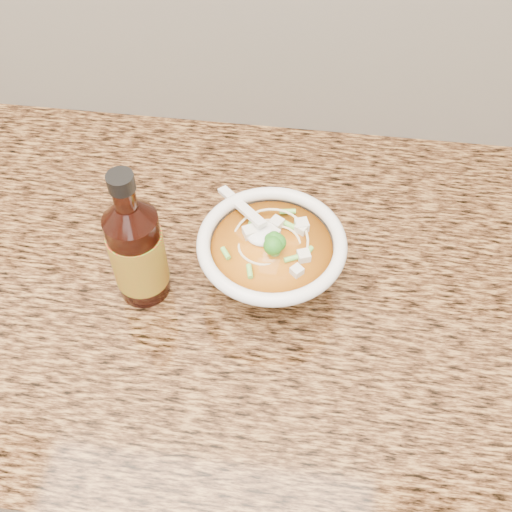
# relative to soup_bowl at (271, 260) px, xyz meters

# --- Properties ---
(cabinet) EXTENTS (4.00, 0.65, 0.86)m
(cabinet) POSITION_rel_soup_bowl_xyz_m (-0.23, 0.01, -0.51)
(cabinet) COLOR #361D10
(cabinet) RESTS_ON ground
(counter_slab) EXTENTS (4.00, 0.68, 0.04)m
(counter_slab) POSITION_rel_soup_bowl_xyz_m (-0.23, 0.01, -0.06)
(counter_slab) COLOR olive
(counter_slab) RESTS_ON cabinet
(soup_bowl) EXTENTS (0.19, 0.19, 0.11)m
(soup_bowl) POSITION_rel_soup_bowl_xyz_m (0.00, 0.00, 0.00)
(soup_bowl) COLOR white
(soup_bowl) RESTS_ON counter_slab
(hot_sauce_bottle) EXTENTS (0.07, 0.07, 0.21)m
(hot_sauce_bottle) POSITION_rel_soup_bowl_xyz_m (-0.16, -0.03, 0.03)
(hot_sauce_bottle) COLOR black
(hot_sauce_bottle) RESTS_ON counter_slab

